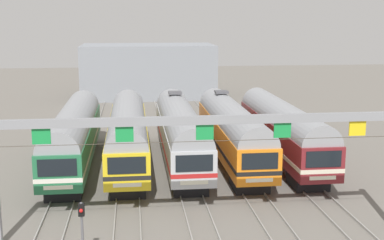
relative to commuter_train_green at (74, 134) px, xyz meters
name	(u,v)px	position (x,y,z in m)	size (l,w,h in m)	color
ground_plane	(181,165)	(8.10, 0.01, -2.69)	(160.00, 160.00, 0.00)	slate
track_bed	(166,121)	(8.10, 17.01, -2.61)	(17.70, 70.00, 0.15)	gray
commuter_train_green	(74,134)	(0.00, 0.00, 0.00)	(2.88, 18.06, 4.77)	#236B42
commuter_train_yellow	(128,132)	(4.05, 0.00, 0.00)	(2.88, 18.06, 4.77)	gold
commuter_train_stainless	(180,131)	(8.10, 0.00, 0.00)	(2.88, 18.06, 5.05)	#B2B5BA
commuter_train_orange	(232,130)	(12.14, 0.00, 0.00)	(2.88, 18.06, 5.05)	orange
commuter_train_maroon	(282,129)	(16.19, 0.00, 0.00)	(2.88, 18.06, 4.77)	maroon
catenary_gantry	(205,140)	(8.10, -13.49, 2.55)	(21.43, 0.44, 6.97)	gray
yard_signal_mast	(82,221)	(2.02, -15.86, -0.60)	(0.28, 0.35, 2.99)	#59595E
maintenance_building	(148,71)	(6.76, 35.52, 1.03)	(18.63, 10.00, 7.43)	gray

